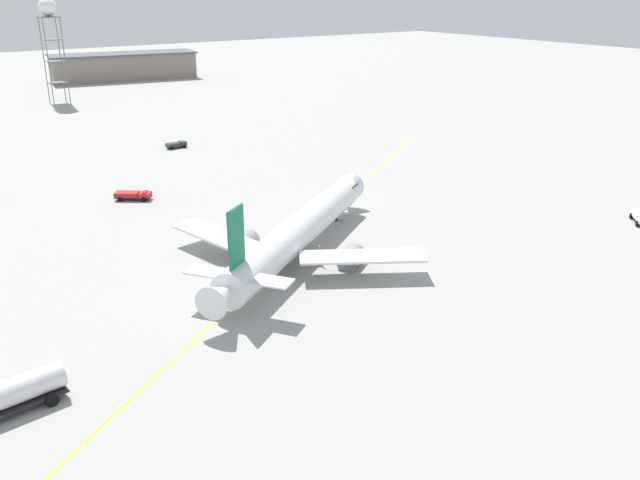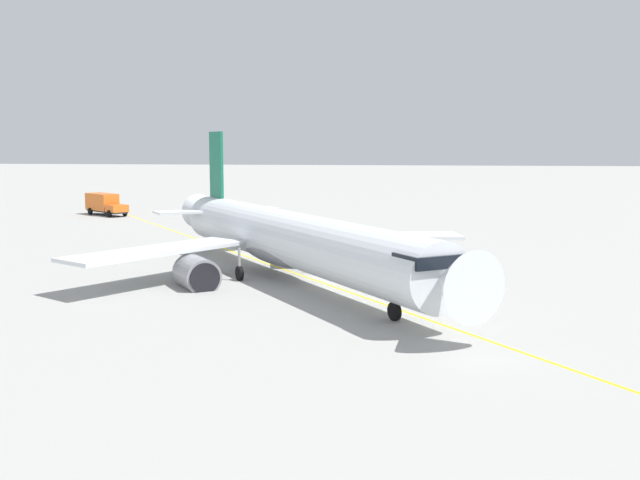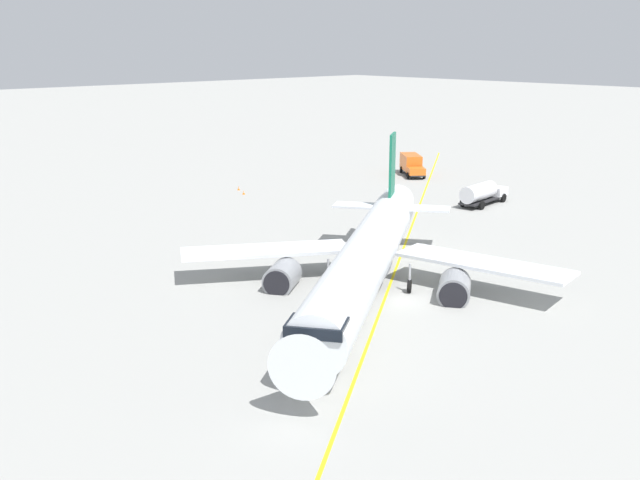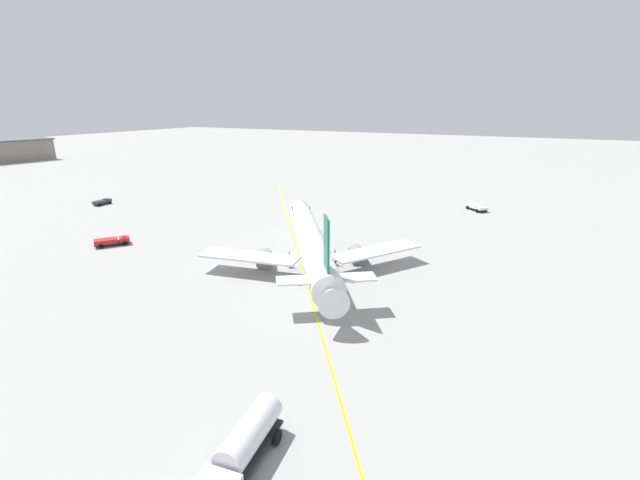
{
  "view_description": "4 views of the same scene",
  "coord_description": "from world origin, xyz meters",
  "px_view_note": "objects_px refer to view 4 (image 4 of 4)",
  "views": [
    {
      "loc": [
        -68.69,
        41.27,
        32.15
      ],
      "look_at": [
        -5.54,
        -2.56,
        2.8
      ],
      "focal_mm": 38.0,
      "sensor_mm": 36.0,
      "label": 1
    },
    {
      "loc": [
        6.87,
        -55.46,
        10.24
      ],
      "look_at": [
        -0.54,
        0.52,
        2.87
      ],
      "focal_mm": 41.49,
      "sensor_mm": 36.0,
      "label": 2
    },
    {
      "loc": [
        37.87,
        -43.77,
        20.07
      ],
      "look_at": [
        -5.94,
        -3.19,
        4.41
      ],
      "focal_mm": 42.57,
      "sensor_mm": 36.0,
      "label": 3
    },
    {
      "loc": [
        -32.5,
        53.47,
        23.39
      ],
      "look_at": [
        -5.53,
        1.45,
        4.79
      ],
      "focal_mm": 24.14,
      "sensor_mm": 36.0,
      "label": 4
    }
  ],
  "objects_px": {
    "airliner_main": "(311,245)",
    "ops_pickup_truck": "(112,241)",
    "pushback_tug_truck": "(476,207)",
    "fuel_tanker_truck": "(243,446)",
    "baggage_truck_truck": "(102,202)"
  },
  "relations": [
    {
      "from": "baggage_truck_truck",
      "to": "pushback_tug_truck",
      "type": "bearing_deg",
      "value": -66.6
    },
    {
      "from": "ops_pickup_truck",
      "to": "baggage_truck_truck",
      "type": "height_order",
      "value": "ops_pickup_truck"
    },
    {
      "from": "ops_pickup_truck",
      "to": "baggage_truck_truck",
      "type": "relative_size",
      "value": 1.34
    },
    {
      "from": "fuel_tanker_truck",
      "to": "baggage_truck_truck",
      "type": "distance_m",
      "value": 92.14
    },
    {
      "from": "airliner_main",
      "to": "ops_pickup_truck",
      "type": "height_order",
      "value": "airliner_main"
    },
    {
      "from": "airliner_main",
      "to": "ops_pickup_truck",
      "type": "distance_m",
      "value": 35.72
    },
    {
      "from": "airliner_main",
      "to": "ops_pickup_truck",
      "type": "bearing_deg",
      "value": 68.78
    },
    {
      "from": "ops_pickup_truck",
      "to": "baggage_truck_truck",
      "type": "bearing_deg",
      "value": 92.16
    },
    {
      "from": "pushback_tug_truck",
      "to": "fuel_tanker_truck",
      "type": "relative_size",
      "value": 0.59
    },
    {
      "from": "pushback_tug_truck",
      "to": "airliner_main",
      "type": "bearing_deg",
      "value": -65.4
    },
    {
      "from": "baggage_truck_truck",
      "to": "ops_pickup_truck",
      "type": "bearing_deg",
      "value": -124.69
    },
    {
      "from": "fuel_tanker_truck",
      "to": "baggage_truck_truck",
      "type": "relative_size",
      "value": 2.14
    },
    {
      "from": "pushback_tug_truck",
      "to": "ops_pickup_truck",
      "type": "relative_size",
      "value": 0.94
    },
    {
      "from": "pushback_tug_truck",
      "to": "fuel_tanker_truck",
      "type": "distance_m",
      "value": 83.89
    },
    {
      "from": "airliner_main",
      "to": "fuel_tanker_truck",
      "type": "bearing_deg",
      "value": 166.96
    }
  ]
}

